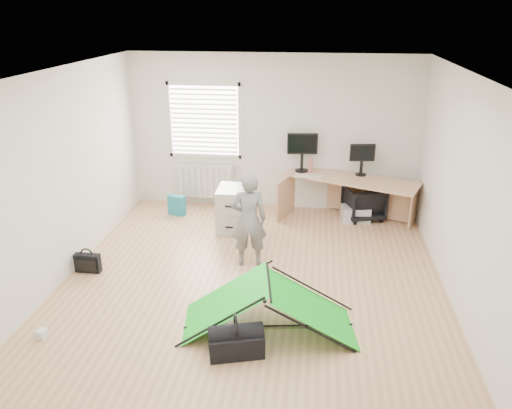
# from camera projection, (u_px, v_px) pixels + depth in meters

# --- Properties ---
(ground) EXTENTS (5.50, 5.50, 0.00)m
(ground) POSITION_uv_depth(u_px,v_px,m) (252.00, 282.00, 6.60)
(ground) COLOR tan
(ground) RESTS_ON ground
(back_wall) EXTENTS (5.00, 0.02, 2.70)m
(back_wall) POSITION_uv_depth(u_px,v_px,m) (273.00, 133.00, 8.64)
(back_wall) COLOR silver
(back_wall) RESTS_ON ground
(window) EXTENTS (1.20, 0.06, 1.20)m
(window) POSITION_uv_depth(u_px,v_px,m) (204.00, 121.00, 8.67)
(window) COLOR silver
(window) RESTS_ON back_wall
(radiator) EXTENTS (1.00, 0.12, 0.60)m
(radiator) POSITION_uv_depth(u_px,v_px,m) (206.00, 181.00, 9.04)
(radiator) COLOR silver
(radiator) RESTS_ON back_wall
(desk) EXTENTS (2.29, 1.46, 0.75)m
(desk) POSITION_uv_depth(u_px,v_px,m) (350.00, 199.00, 8.41)
(desk) COLOR tan
(desk) RESTS_ON ground
(filing_cabinet) EXTENTS (0.48, 0.63, 0.72)m
(filing_cabinet) POSITION_uv_depth(u_px,v_px,m) (233.00, 209.00, 8.03)
(filing_cabinet) COLOR #A4A7A9
(filing_cabinet) RESTS_ON ground
(monitor_left) EXTENTS (0.52, 0.16, 0.49)m
(monitor_left) POSITION_uv_depth(u_px,v_px,m) (302.00, 157.00, 8.54)
(monitor_left) COLOR black
(monitor_left) RESTS_ON desk
(monitor_right) EXTENTS (0.43, 0.15, 0.40)m
(monitor_right) POSITION_uv_depth(u_px,v_px,m) (361.00, 164.00, 8.35)
(monitor_right) COLOR black
(monitor_right) RESTS_ON desk
(keyboard) EXTENTS (0.48, 0.20, 0.02)m
(keyboard) POSITION_uv_depth(u_px,v_px,m) (309.00, 176.00, 8.34)
(keyboard) COLOR beige
(keyboard) RESTS_ON desk
(thermos) EXTENTS (0.09, 0.09, 0.26)m
(thermos) POSITION_uv_depth(u_px,v_px,m) (310.00, 165.00, 8.52)
(thermos) COLOR #B46564
(thermos) RESTS_ON desk
(office_chair) EXTENTS (0.77, 0.78, 0.57)m
(office_chair) POSITION_uv_depth(u_px,v_px,m) (364.00, 202.00, 8.51)
(office_chair) COLOR black
(office_chair) RESTS_ON ground
(person) EXTENTS (0.54, 0.40, 1.36)m
(person) POSITION_uv_depth(u_px,v_px,m) (249.00, 220.00, 6.83)
(person) COLOR slate
(person) RESTS_ON ground
(kite) EXTENTS (2.04, 1.14, 0.60)m
(kite) POSITION_uv_depth(u_px,v_px,m) (269.00, 305.00, 5.57)
(kite) COLOR #12C320
(kite) RESTS_ON ground
(storage_crate) EXTENTS (0.50, 0.38, 0.26)m
(storage_crate) POSITION_uv_depth(u_px,v_px,m) (355.00, 214.00, 8.45)
(storage_crate) COLOR #B5B8BE
(storage_crate) RESTS_ON ground
(tote_bag) EXTENTS (0.32, 0.20, 0.35)m
(tote_bag) POSITION_uv_depth(u_px,v_px,m) (177.00, 205.00, 8.69)
(tote_bag) COLOR teal
(tote_bag) RESTS_ON ground
(laptop_bag) EXTENTS (0.35, 0.11, 0.26)m
(laptop_bag) POSITION_uv_depth(u_px,v_px,m) (88.00, 263.00, 6.82)
(laptop_bag) COLOR black
(laptop_bag) RESTS_ON ground
(white_box) EXTENTS (0.11, 0.11, 0.10)m
(white_box) POSITION_uv_depth(u_px,v_px,m) (42.00, 334.00, 5.48)
(white_box) COLOR silver
(white_box) RESTS_ON ground
(duffel_bag) EXTENTS (0.63, 0.44, 0.25)m
(duffel_bag) POSITION_uv_depth(u_px,v_px,m) (236.00, 344.00, 5.20)
(duffel_bag) COLOR black
(duffel_bag) RESTS_ON ground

